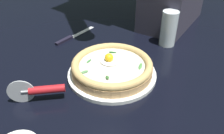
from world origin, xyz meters
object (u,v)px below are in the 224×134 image
at_px(pizza_cutter, 40,90).
at_px(table_knife, 70,38).
at_px(pizza, 112,66).
at_px(drinking_glass, 168,31).

distance_m(pizza_cutter, table_knife, 0.38).
xyz_separation_m(pizza, drinking_glass, (0.00, 0.30, 0.02)).
bearing_deg(pizza, drinking_glass, 89.40).
xyz_separation_m(pizza, pizza_cutter, (-0.05, -0.22, 0.00)).
bearing_deg(drinking_glass, pizza_cutter, -96.07).
relative_size(table_knife, drinking_glass, 1.61).
bearing_deg(table_knife, pizza, -10.72).
xyz_separation_m(pizza_cutter, drinking_glass, (0.06, 0.52, 0.02)).
height_order(pizza, drinking_glass, drinking_glass).
relative_size(pizza, table_knife, 1.17).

